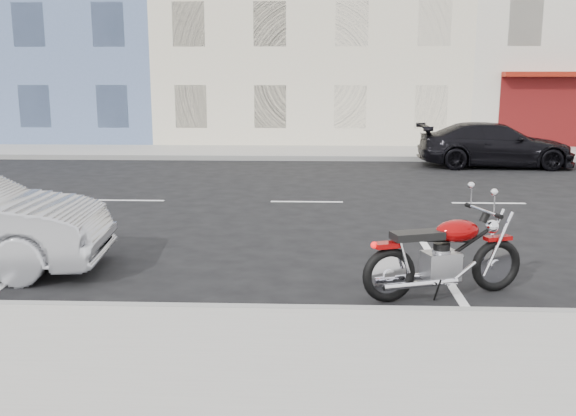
% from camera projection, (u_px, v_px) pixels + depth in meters
% --- Properties ---
extents(ground, '(120.00, 120.00, 0.00)m').
position_uv_depth(ground, '(397.00, 203.00, 14.16)').
color(ground, black).
rests_on(ground, ground).
extents(sidewalk_far, '(80.00, 3.40, 0.15)m').
position_uv_depth(sidewalk_far, '(225.00, 152.00, 22.85)').
color(sidewalk_far, gray).
rests_on(sidewalk_far, ground).
extents(curb_near, '(80.00, 0.12, 0.16)m').
position_uv_depth(curb_near, '(43.00, 309.00, 7.49)').
color(curb_near, gray).
rests_on(curb_near, ground).
extents(curb_far, '(80.00, 0.12, 0.16)m').
position_uv_depth(curb_far, '(218.00, 158.00, 21.19)').
color(curb_far, gray).
rests_on(curb_far, ground).
extents(bldg_cream, '(12.00, 12.00, 11.50)m').
position_uv_depth(bldg_cream, '(312.00, 8.00, 29.02)').
color(bldg_cream, beige).
rests_on(bldg_cream, ground).
extents(motorcycle, '(2.13, 0.96, 1.10)m').
position_uv_depth(motorcycle, '(499.00, 253.00, 8.26)').
color(motorcycle, black).
rests_on(motorcycle, ground).
extents(car_far, '(4.69, 1.99, 1.35)m').
position_uv_depth(car_far, '(495.00, 145.00, 19.56)').
color(car_far, black).
rests_on(car_far, ground).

